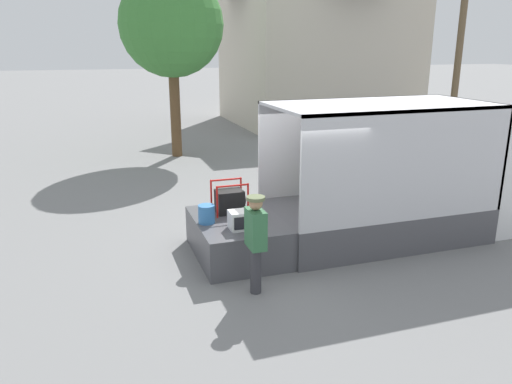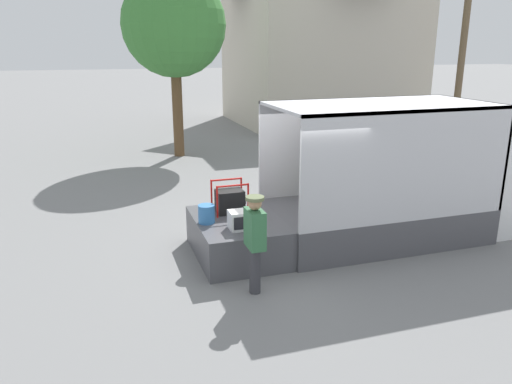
{
  "view_description": "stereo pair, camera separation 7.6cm",
  "coord_description": "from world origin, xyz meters",
  "px_view_note": "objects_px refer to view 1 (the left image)",
  "views": [
    {
      "loc": [
        -3.23,
        -8.43,
        3.83
      ],
      "look_at": [
        -0.48,
        -0.2,
        1.27
      ],
      "focal_mm": 35.0,
      "sensor_mm": 36.0,
      "label": 1
    },
    {
      "loc": [
        -3.16,
        -8.45,
        3.83
      ],
      "look_at": [
        -0.48,
        -0.2,
        1.27
      ],
      "focal_mm": 35.0,
      "sensor_mm": 36.0,
      "label": 2
    }
  ],
  "objects_px": {
    "street_tree": "(171,25)",
    "worker_person": "(256,235)",
    "utility_pole": "(462,26)",
    "box_truck": "(445,185)",
    "microwave": "(242,220)",
    "orange_bucket": "(206,214)",
    "portable_generator": "(230,201)"
  },
  "relations": [
    {
      "from": "orange_bucket",
      "to": "street_tree",
      "type": "relative_size",
      "value": 0.05
    },
    {
      "from": "microwave",
      "to": "worker_person",
      "type": "bearing_deg",
      "value": -94.54
    },
    {
      "from": "box_truck",
      "to": "portable_generator",
      "type": "xyz_separation_m",
      "value": [
        -4.63,
        0.41,
        -0.0
      ]
    },
    {
      "from": "microwave",
      "to": "utility_pole",
      "type": "relative_size",
      "value": 0.05
    },
    {
      "from": "microwave",
      "to": "utility_pole",
      "type": "bearing_deg",
      "value": 38.04
    },
    {
      "from": "box_truck",
      "to": "orange_bucket",
      "type": "relative_size",
      "value": 18.79
    },
    {
      "from": "portable_generator",
      "to": "utility_pole",
      "type": "bearing_deg",
      "value": 35.35
    },
    {
      "from": "microwave",
      "to": "worker_person",
      "type": "xyz_separation_m",
      "value": [
        -0.08,
        -1.01,
        0.1
      ]
    },
    {
      "from": "box_truck",
      "to": "street_tree",
      "type": "xyz_separation_m",
      "value": [
        -4.17,
        9.19,
        3.52
      ]
    },
    {
      "from": "microwave",
      "to": "utility_pole",
      "type": "height_order",
      "value": "utility_pole"
    },
    {
      "from": "worker_person",
      "to": "utility_pole",
      "type": "xyz_separation_m",
      "value": [
        12.33,
        10.6,
        3.6
      ]
    },
    {
      "from": "box_truck",
      "to": "microwave",
      "type": "relative_size",
      "value": 14.22
    },
    {
      "from": "utility_pole",
      "to": "box_truck",
      "type": "bearing_deg",
      "value": -129.85
    },
    {
      "from": "orange_bucket",
      "to": "street_tree",
      "type": "distance_m",
      "value": 9.95
    },
    {
      "from": "box_truck",
      "to": "worker_person",
      "type": "height_order",
      "value": "box_truck"
    },
    {
      "from": "orange_bucket",
      "to": "utility_pole",
      "type": "bearing_deg",
      "value": 35.46
    },
    {
      "from": "microwave",
      "to": "street_tree",
      "type": "height_order",
      "value": "street_tree"
    },
    {
      "from": "orange_bucket",
      "to": "utility_pole",
      "type": "height_order",
      "value": "utility_pole"
    },
    {
      "from": "portable_generator",
      "to": "street_tree",
      "type": "relative_size",
      "value": 0.1
    },
    {
      "from": "portable_generator",
      "to": "utility_pole",
      "type": "xyz_separation_m",
      "value": [
        12.2,
        8.65,
        3.63
      ]
    },
    {
      "from": "orange_bucket",
      "to": "utility_pole",
      "type": "xyz_separation_m",
      "value": [
        12.77,
        9.1,
        3.69
      ]
    },
    {
      "from": "street_tree",
      "to": "worker_person",
      "type": "bearing_deg",
      "value": -93.17
    },
    {
      "from": "portable_generator",
      "to": "worker_person",
      "type": "distance_m",
      "value": 1.95
    },
    {
      "from": "portable_generator",
      "to": "worker_person",
      "type": "xyz_separation_m",
      "value": [
        -0.14,
        -1.95,
        0.03
      ]
    },
    {
      "from": "orange_bucket",
      "to": "box_truck",
      "type": "bearing_deg",
      "value": 0.37
    },
    {
      "from": "portable_generator",
      "to": "box_truck",
      "type": "bearing_deg",
      "value": -5.08
    },
    {
      "from": "orange_bucket",
      "to": "worker_person",
      "type": "xyz_separation_m",
      "value": [
        0.44,
        -1.5,
        0.09
      ]
    },
    {
      "from": "box_truck",
      "to": "worker_person",
      "type": "bearing_deg",
      "value": -162.14
    },
    {
      "from": "microwave",
      "to": "worker_person",
      "type": "distance_m",
      "value": 1.02
    },
    {
      "from": "orange_bucket",
      "to": "worker_person",
      "type": "height_order",
      "value": "worker_person"
    },
    {
      "from": "box_truck",
      "to": "portable_generator",
      "type": "bearing_deg",
      "value": 174.92
    },
    {
      "from": "utility_pole",
      "to": "street_tree",
      "type": "bearing_deg",
      "value": 179.36
    }
  ]
}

